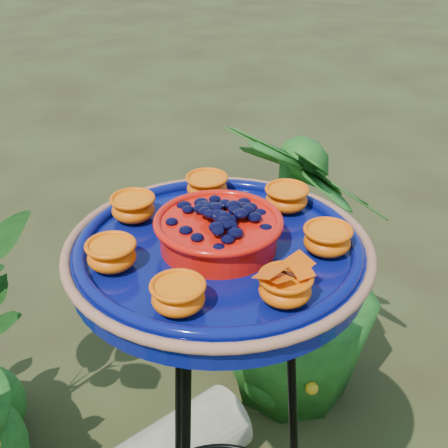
# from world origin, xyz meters

# --- Properties ---
(tripod_stand) EXTENTS (0.40, 0.41, 0.98)m
(tripod_stand) POSITION_xyz_m (0.11, 0.04, 0.60)
(tripod_stand) COLOR black
(tripod_stand) RESTS_ON ground
(feeder_dish) EXTENTS (0.56, 0.56, 0.12)m
(feeder_dish) POSITION_xyz_m (0.11, 0.04, 1.03)
(feeder_dish) COLOR #070E5A
(feeder_dish) RESTS_ON tripod_stand
(shrub_back_right) EXTENTS (0.62, 0.62, 0.96)m
(shrub_back_right) POSITION_xyz_m (0.67, 0.57, 0.48)
(shrub_back_right) COLOR #154612
(shrub_back_right) RESTS_ON ground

